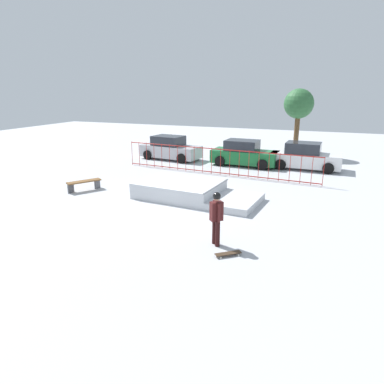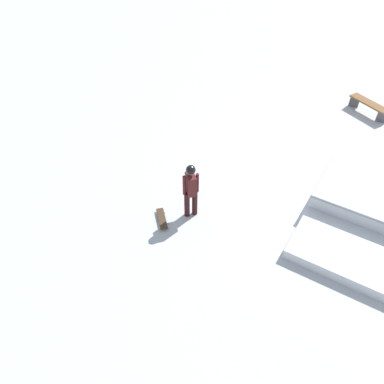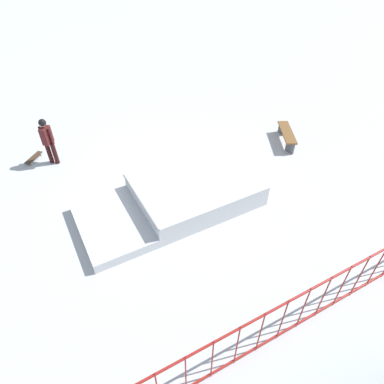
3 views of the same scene
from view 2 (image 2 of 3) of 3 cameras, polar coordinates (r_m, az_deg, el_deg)
ground_plane at (r=12.47m, az=19.41°, el=0.96°), size 60.00×60.00×0.00m
skate_ramp at (r=12.05m, az=24.47°, el=-0.43°), size 5.59×3.02×0.74m
skater at (r=10.17m, az=-0.18°, el=0.69°), size 0.43×0.42×1.73m
skateboard at (r=10.68m, az=-4.45°, el=-3.92°), size 0.74×0.67×0.09m
park_bench at (r=16.33m, az=24.55°, el=11.48°), size 1.18×1.57×0.48m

